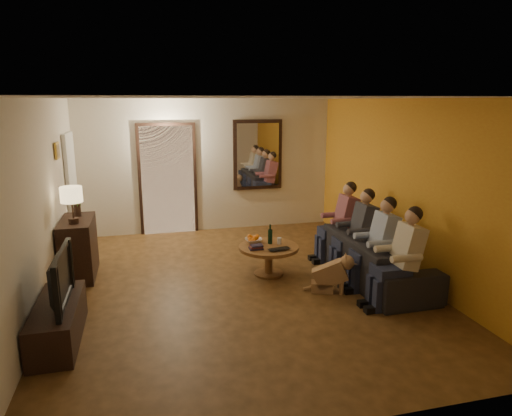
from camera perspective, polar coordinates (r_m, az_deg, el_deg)
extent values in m
cube|color=#432C12|center=(6.59, -1.93, -9.66)|extent=(5.00, 6.00, 0.01)
cube|color=white|center=(6.06, -2.12, 13.59)|extent=(5.00, 6.00, 0.01)
cube|color=beige|center=(9.11, -5.99, 5.23)|extent=(5.00, 0.02, 2.60)
cube|color=beige|center=(3.43, 8.64, -8.57)|extent=(5.00, 0.02, 2.60)
cube|color=beige|center=(6.19, -25.27, 0.18)|extent=(0.02, 6.00, 2.60)
cube|color=beige|center=(7.14, 18.03, 2.40)|extent=(0.02, 6.00, 2.60)
cube|color=orange|center=(7.13, 17.96, 2.40)|extent=(0.01, 6.00, 2.60)
cube|color=#FFE0A5|center=(9.05, -10.96, 3.41)|extent=(1.00, 0.06, 2.10)
cube|color=black|center=(9.04, -10.95, 3.40)|extent=(1.12, 0.04, 2.22)
cube|color=silver|center=(9.10, -9.35, 2.56)|extent=(0.45, 0.03, 1.70)
cube|color=black|center=(9.24, 0.21, 6.67)|extent=(1.00, 0.05, 1.40)
cube|color=white|center=(9.21, 0.25, 6.65)|extent=(0.86, 0.02, 1.26)
cube|color=white|center=(8.46, -21.96, 1.79)|extent=(0.06, 0.85, 2.04)
cube|color=#B28C33|center=(7.37, -23.60, 6.60)|extent=(0.03, 0.28, 0.24)
cube|color=brown|center=(7.36, -23.49, 6.61)|extent=(0.01, 0.22, 0.18)
cube|color=black|center=(7.27, -21.29, -4.69)|extent=(0.45, 0.98, 0.87)
cube|color=black|center=(5.56, -23.49, -12.94)|extent=(0.45, 1.30, 0.43)
imported|color=black|center=(5.36, -24.00, -8.02)|extent=(1.02, 0.13, 0.59)
imported|color=black|center=(6.91, 14.50, -6.06)|extent=(2.26, 0.89, 0.66)
cylinder|color=brown|center=(6.91, 1.58, -6.53)|extent=(1.06, 1.06, 0.45)
imported|color=white|center=(6.99, -0.32, -4.08)|extent=(0.26, 0.26, 0.06)
cylinder|color=silver|center=(6.92, 2.93, -4.12)|extent=(0.06, 0.06, 0.10)
imported|color=black|center=(6.60, 3.09, -5.31)|extent=(0.36, 0.26, 0.03)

